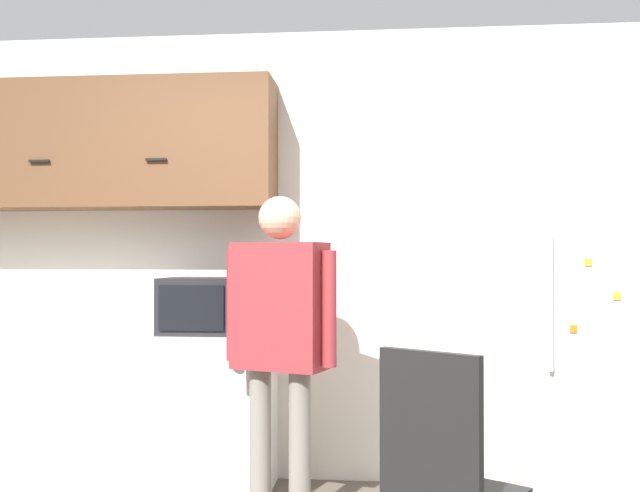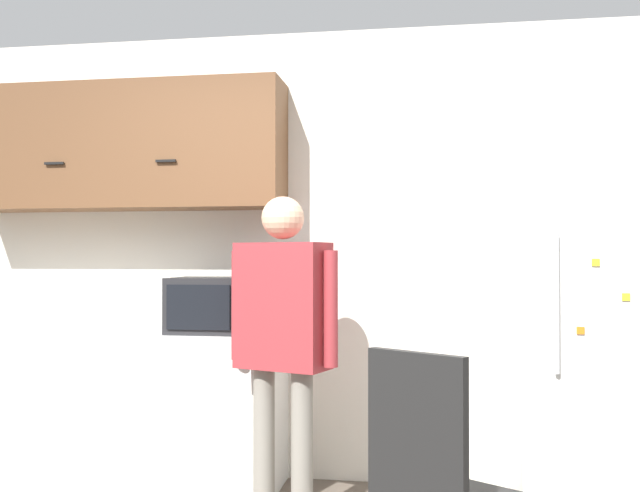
{
  "view_description": "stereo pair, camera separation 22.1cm",
  "coord_description": "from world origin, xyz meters",
  "px_view_note": "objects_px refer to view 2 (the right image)",
  "views": [
    {
      "loc": [
        0.42,
        -2.28,
        1.34
      ],
      "look_at": [
        0.1,
        1.09,
        1.39
      ],
      "focal_mm": 40.0,
      "sensor_mm": 36.0,
      "label": 1
    },
    {
      "loc": [
        0.63,
        -2.25,
        1.34
      ],
      "look_at": [
        0.1,
        1.09,
        1.39
      ],
      "focal_mm": 40.0,
      "sensor_mm": 36.0,
      "label": 2
    }
  ],
  "objects_px": {
    "microwave": "(217,305)",
    "person": "(283,322)",
    "refrigerator": "(584,329)",
    "chair": "(433,475)"
  },
  "relations": [
    {
      "from": "microwave",
      "to": "chair",
      "type": "distance_m",
      "value": 1.79
    },
    {
      "from": "microwave",
      "to": "person",
      "type": "bearing_deg",
      "value": -37.93
    },
    {
      "from": "person",
      "to": "refrigerator",
      "type": "bearing_deg",
      "value": 31.94
    },
    {
      "from": "person",
      "to": "refrigerator",
      "type": "distance_m",
      "value": 1.58
    },
    {
      "from": "person",
      "to": "chair",
      "type": "distance_m",
      "value": 1.23
    },
    {
      "from": "microwave",
      "to": "chair",
      "type": "bearing_deg",
      "value": -44.87
    },
    {
      "from": "refrigerator",
      "to": "chair",
      "type": "bearing_deg",
      "value": -122.94
    },
    {
      "from": "person",
      "to": "refrigerator",
      "type": "relative_size",
      "value": 0.86
    },
    {
      "from": "microwave",
      "to": "chair",
      "type": "relative_size",
      "value": 0.51
    },
    {
      "from": "microwave",
      "to": "person",
      "type": "height_order",
      "value": "person"
    }
  ]
}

